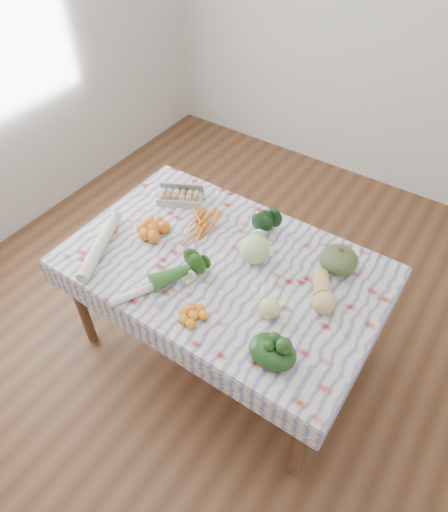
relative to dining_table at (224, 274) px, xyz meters
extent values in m
plane|color=#54311D|center=(0.00, 0.00, -0.68)|extent=(4.50, 4.50, 0.00)
cube|color=silver|center=(0.00, 2.25, 0.72)|extent=(4.00, 0.04, 2.80)
cube|color=brown|center=(0.00, 0.00, 0.05)|extent=(1.60, 1.00, 0.04)
cylinder|color=brown|center=(-0.74, -0.44, -0.32)|extent=(0.06, 0.06, 0.71)
cylinder|color=brown|center=(0.74, -0.44, -0.32)|extent=(0.06, 0.06, 0.71)
cylinder|color=brown|center=(-0.74, 0.44, -0.32)|extent=(0.06, 0.06, 0.71)
cylinder|color=brown|center=(0.74, 0.44, -0.32)|extent=(0.06, 0.06, 0.71)
cube|color=silver|center=(0.00, 0.00, 0.08)|extent=(1.66, 1.06, 0.01)
cube|color=#BABAB4|center=(-0.50, 0.27, 0.12)|extent=(0.28, 0.22, 0.07)
cube|color=orange|center=(-0.26, 0.13, 0.10)|extent=(0.28, 0.27, 0.04)
ellipsoid|color=black|center=(0.04, 0.31, 0.15)|extent=(0.17, 0.16, 0.12)
ellipsoid|color=#485B2F|center=(0.50, 0.30, 0.15)|extent=(0.24, 0.24, 0.13)
sphere|color=#BCE28B|center=(0.12, 0.11, 0.16)|extent=(0.18, 0.18, 0.16)
ellipsoid|color=#DDB66A|center=(0.53, 0.07, 0.14)|extent=(0.22, 0.27, 0.11)
cube|color=orange|center=(-0.45, -0.03, 0.12)|extent=(0.24, 0.24, 0.08)
ellipsoid|color=#214E16|center=(-0.08, -0.14, 0.13)|extent=(0.14, 0.14, 0.10)
cube|color=orange|center=(0.08, -0.37, 0.11)|extent=(0.21, 0.21, 0.05)
sphere|color=#E9E976|center=(0.36, -0.16, 0.13)|extent=(0.11, 0.11, 0.10)
ellipsoid|color=black|center=(0.49, -0.35, 0.13)|extent=(0.23, 0.19, 0.10)
cylinder|color=silver|center=(-0.60, -0.31, 0.12)|extent=(0.24, 0.45, 0.07)
cylinder|color=silver|center=(-0.20, -0.36, 0.11)|extent=(0.23, 0.39, 0.05)
camera|label=1|loc=(0.92, -1.36, 1.83)|focal=32.00mm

